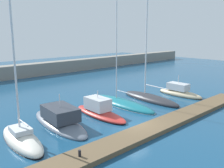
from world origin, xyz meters
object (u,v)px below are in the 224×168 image
(motorboat_slate_third, at_px, (59,120))
(sailboat_teal_fifth, at_px, (122,103))
(motorboat_red_fourth, at_px, (99,110))
(sailboat_charcoal_sixth, at_px, (150,98))
(dock_bollard, at_px, (80,153))
(sailboat_ivory_second, at_px, (22,139))
(motorboat_sand_seventh, at_px, (179,92))

(motorboat_slate_third, height_order, sailboat_teal_fifth, sailboat_teal_fifth)
(sailboat_teal_fifth, bearing_deg, motorboat_red_fourth, 105.46)
(motorboat_slate_third, bearing_deg, sailboat_teal_fifth, -80.43)
(motorboat_slate_third, relative_size, motorboat_red_fourth, 1.26)
(sailboat_charcoal_sixth, bearing_deg, dock_bollard, 117.40)
(sailboat_charcoal_sixth, relative_size, dock_bollard, 38.59)
(sailboat_ivory_second, relative_size, sailboat_charcoal_sixth, 0.68)
(sailboat_ivory_second, distance_m, sailboat_teal_fifth, 13.41)
(sailboat_ivory_second, bearing_deg, motorboat_sand_seventh, -85.45)
(sailboat_charcoal_sixth, distance_m, dock_bollard, 17.14)
(motorboat_red_fourth, height_order, dock_bollard, motorboat_red_fourth)
(sailboat_charcoal_sixth, bearing_deg, sailboat_ivory_second, 98.09)
(sailboat_ivory_second, relative_size, dock_bollard, 26.35)
(sailboat_ivory_second, height_order, sailboat_teal_fifth, sailboat_teal_fifth)
(motorboat_slate_third, height_order, sailboat_charcoal_sixth, sailboat_charcoal_sixth)
(sailboat_teal_fifth, bearing_deg, sailboat_charcoal_sixth, -101.12)
(sailboat_ivory_second, height_order, dock_bollard, sailboat_ivory_second)
(sailboat_ivory_second, height_order, motorboat_red_fourth, sailboat_ivory_second)
(motorboat_slate_third, relative_size, motorboat_sand_seventh, 1.44)
(motorboat_slate_third, distance_m, motorboat_sand_seventh, 18.15)
(sailboat_charcoal_sixth, bearing_deg, motorboat_sand_seventh, -98.62)
(sailboat_charcoal_sixth, bearing_deg, motorboat_slate_third, 93.06)
(motorboat_red_fourth, bearing_deg, motorboat_sand_seventh, -92.63)
(dock_bollard, bearing_deg, motorboat_sand_seventh, 14.34)
(sailboat_ivory_second, distance_m, motorboat_slate_third, 4.49)
(sailboat_teal_fifth, bearing_deg, motorboat_sand_seventh, -101.21)
(sailboat_teal_fifth, distance_m, dock_bollard, 13.93)
(motorboat_sand_seventh, bearing_deg, motorboat_slate_third, 85.71)
(sailboat_ivory_second, relative_size, motorboat_red_fourth, 1.53)
(sailboat_teal_fifth, height_order, motorboat_sand_seventh, sailboat_teal_fifth)
(motorboat_slate_third, bearing_deg, sailboat_ivory_second, 114.07)
(dock_bollard, bearing_deg, sailboat_charcoal_sixth, 22.37)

